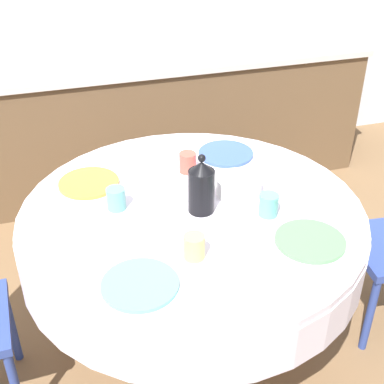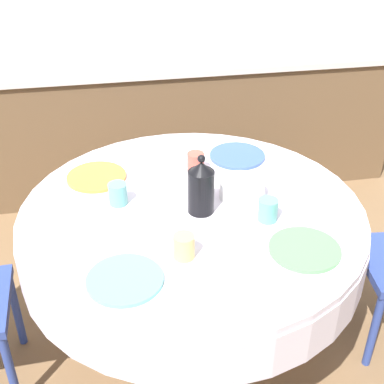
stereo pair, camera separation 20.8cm
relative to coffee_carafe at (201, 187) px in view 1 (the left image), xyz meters
The scene contains 13 objects.
ground_plane 0.88m from the coffee_carafe, 150.22° to the left, with size 12.00×12.00×0.00m, color brown.
kitchen_counter 1.65m from the coffee_carafe, 91.16° to the left, with size 3.24×0.64×0.88m.
dining_table 0.23m from the coffee_carafe, 150.22° to the left, with size 1.38×1.38×0.77m.
plate_near_left 0.50m from the coffee_carafe, 131.99° to the right, with size 0.26×0.26×0.01m, color #60BCB7.
cup_near_left 0.30m from the coffee_carafe, 112.55° to the right, with size 0.07×0.07×0.09m, color #DBB766.
plate_near_right 0.46m from the coffee_carafe, 44.84° to the right, with size 0.26×0.26×0.01m, color #5BA85B.
cup_near_right 0.27m from the coffee_carafe, 23.46° to the right, with size 0.07×0.07×0.09m, color #5BA39E.
plate_far_left 0.53m from the coffee_carafe, 140.62° to the left, with size 0.26×0.26×0.01m, color orange.
cup_far_left 0.34m from the coffee_carafe, 160.62° to the left, with size 0.07×0.07×0.09m, color #5BA39E.
plate_far_right 0.49m from the coffee_carafe, 58.22° to the left, with size 0.26×0.26×0.01m, color #3856AD.
cup_far_right 0.32m from the coffee_carafe, 83.29° to the left, with size 0.07×0.07×0.09m, color #CC4C3D.
coffee_carafe is the anchor object (origin of this frame).
fruit_bowl 0.21m from the coffee_carafe, 21.01° to the left, with size 0.19×0.19×0.07m, color silver.
Camera 1 is at (-0.51, -1.68, 1.96)m, focal length 50.00 mm.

